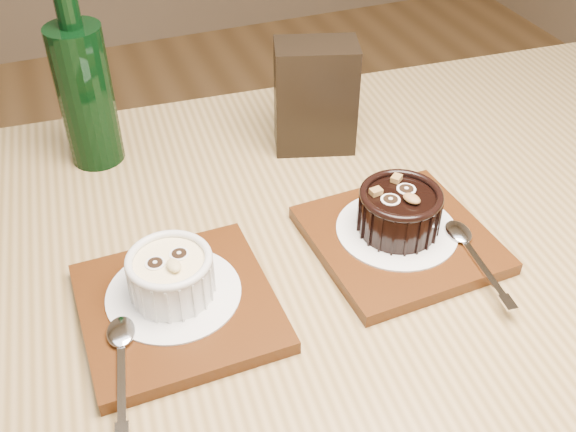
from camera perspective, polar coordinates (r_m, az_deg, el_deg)
name	(u,v)px	position (r m, az deg, el deg)	size (l,w,h in m)	color
table	(327,335)	(0.76, 3.35, -10.01)	(1.25, 0.88, 0.75)	olive
tray_left	(178,307)	(0.66, -9.27, -7.62)	(0.18, 0.18, 0.01)	#4B240C
doily_left	(174,293)	(0.66, -9.65, -6.45)	(0.13, 0.13, 0.00)	white
ramekin_white	(171,274)	(0.64, -9.89, -4.82)	(0.08, 0.08, 0.05)	silver
spoon_left	(121,362)	(0.61, -13.95, -11.91)	(0.03, 0.13, 0.01)	white
tray_right	(399,239)	(0.73, 9.42, -1.97)	(0.18, 0.18, 0.01)	#4B240C
doily_right	(397,230)	(0.73, 9.19, -1.14)	(0.13, 0.13, 0.00)	white
ramekin_dark	(399,209)	(0.71, 9.42, 0.57)	(0.09, 0.09, 0.05)	black
spoon_right	(474,253)	(0.71, 15.45, -3.05)	(0.03, 0.13, 0.01)	white
condiment_stand	(315,97)	(0.85, 2.33, 10.05)	(0.10, 0.06, 0.14)	black
green_bottle	(85,91)	(0.84, -16.81, 10.13)	(0.07, 0.07, 0.24)	black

